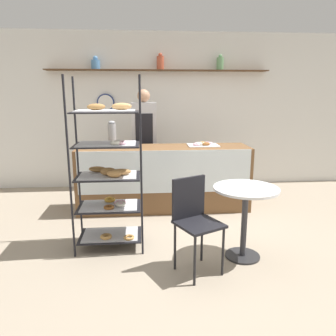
{
  "coord_description": "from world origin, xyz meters",
  "views": [
    {
      "loc": [
        -0.32,
        -3.46,
        1.68
      ],
      "look_at": [
        0.0,
        0.41,
        0.79
      ],
      "focal_mm": 35.0,
      "sensor_mm": 36.0,
      "label": 1
    }
  ],
  "objects_px": {
    "person_worker": "(144,139)",
    "coffee_carafe": "(112,134)",
    "donut_tray_counter": "(202,144)",
    "cafe_table": "(245,206)",
    "pastry_rack": "(109,173)",
    "cafe_chair": "(194,214)"
  },
  "relations": [
    {
      "from": "person_worker",
      "to": "coffee_carafe",
      "type": "xyz_separation_m",
      "value": [
        -0.46,
        -0.53,
        0.15
      ]
    },
    {
      "from": "donut_tray_counter",
      "to": "cafe_table",
      "type": "bearing_deg",
      "value": -84.84
    },
    {
      "from": "pastry_rack",
      "to": "coffee_carafe",
      "type": "xyz_separation_m",
      "value": [
        -0.06,
        1.24,
        0.27
      ]
    },
    {
      "from": "cafe_chair",
      "to": "pastry_rack",
      "type": "bearing_deg",
      "value": 119.49
    },
    {
      "from": "cafe_chair",
      "to": "coffee_carafe",
      "type": "relative_size",
      "value": 2.44
    },
    {
      "from": "person_worker",
      "to": "donut_tray_counter",
      "type": "bearing_deg",
      "value": -32.34
    },
    {
      "from": "coffee_carafe",
      "to": "donut_tray_counter",
      "type": "relative_size",
      "value": 0.83
    },
    {
      "from": "coffee_carafe",
      "to": "cafe_chair",
      "type": "bearing_deg",
      "value": -63.51
    },
    {
      "from": "pastry_rack",
      "to": "person_worker",
      "type": "distance_m",
      "value": 1.82
    },
    {
      "from": "pastry_rack",
      "to": "cafe_table",
      "type": "xyz_separation_m",
      "value": [
        1.38,
        -0.37,
        -0.27
      ]
    },
    {
      "from": "person_worker",
      "to": "cafe_table",
      "type": "bearing_deg",
      "value": -65.26
    },
    {
      "from": "pastry_rack",
      "to": "person_worker",
      "type": "relative_size",
      "value": 1.07
    },
    {
      "from": "person_worker",
      "to": "donut_tray_counter",
      "type": "distance_m",
      "value": 1.0
    },
    {
      "from": "cafe_table",
      "to": "coffee_carafe",
      "type": "height_order",
      "value": "coffee_carafe"
    },
    {
      "from": "donut_tray_counter",
      "to": "coffee_carafe",
      "type": "bearing_deg",
      "value": -179.94
    },
    {
      "from": "cafe_table",
      "to": "cafe_chair",
      "type": "xyz_separation_m",
      "value": [
        -0.55,
        -0.18,
        -0.0
      ]
    },
    {
      "from": "person_worker",
      "to": "cafe_chair",
      "type": "distance_m",
      "value": 2.4
    },
    {
      "from": "person_worker",
      "to": "coffee_carafe",
      "type": "relative_size",
      "value": 4.68
    },
    {
      "from": "pastry_rack",
      "to": "cafe_chair",
      "type": "xyz_separation_m",
      "value": [
        0.83,
        -0.56,
        -0.28
      ]
    },
    {
      "from": "pastry_rack",
      "to": "cafe_chair",
      "type": "bearing_deg",
      "value": -33.8
    },
    {
      "from": "cafe_table",
      "to": "donut_tray_counter",
      "type": "xyz_separation_m",
      "value": [
        -0.15,
        1.61,
        0.38
      ]
    },
    {
      "from": "cafe_chair",
      "to": "donut_tray_counter",
      "type": "xyz_separation_m",
      "value": [
        0.41,
        1.8,
        0.38
      ]
    }
  ]
}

